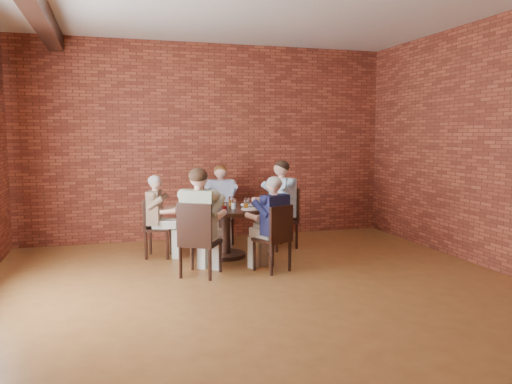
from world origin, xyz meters
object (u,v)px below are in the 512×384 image
object	(u,v)px
diner_e	(272,224)
diner_c	(158,217)
chair_b	(221,213)
diner_d	(200,222)
dining_table	(225,222)
chair_a	(284,215)
smartphone	(254,208)
diner_a	(279,205)
diner_b	(221,204)
chair_d	(198,237)
chair_e	(276,236)
chair_c	(154,225)

from	to	relation	value
diner_e	diner_c	bearing A→B (deg)	-66.18
chair_b	diner_d	bearing A→B (deg)	-100.67
dining_table	chair_a	distance (m)	1.12
diner_c	diner_d	size ratio (longest dim) A/B	0.87
dining_table	diner_d	world-z (taller)	diner_d
chair_b	smartphone	size ratio (longest dim) A/B	7.18
diner_d	diner_e	distance (m)	0.96
dining_table	diner_a	bearing A→B (deg)	18.47
diner_d	diner_e	bearing A→B (deg)	-152.70
diner_c	diner_d	xyz separation A→B (m)	(0.43, -1.15, 0.09)
smartphone	chair_b	bearing A→B (deg)	79.50
chair_a	diner_e	size ratio (longest dim) A/B	0.77
chair_a	diner_b	xyz separation A→B (m)	(-0.91, 0.61, 0.13)
chair_a	diner_c	bearing A→B (deg)	-106.33
chair_b	diner_e	distance (m)	2.00
dining_table	chair_b	world-z (taller)	chair_b
dining_table	chair_a	world-z (taller)	chair_a
chair_a	diner_e	distance (m)	1.44
dining_table	smartphone	xyz separation A→B (m)	(0.38, -0.24, 0.23)
diner_a	chair_d	world-z (taller)	diner_a
chair_b	diner_d	distance (m)	2.05
diner_d	chair_e	distance (m)	1.02
chair_e	smartphone	xyz separation A→B (m)	(-0.09, 0.76, 0.26)
diner_c	diner_d	bearing A→B (deg)	-143.11
chair_b	chair_d	distance (m)	2.13
diner_c	chair_d	size ratio (longest dim) A/B	1.26
diner_b	smartphone	xyz separation A→B (m)	(0.23, -1.20, 0.09)
chair_b	smartphone	distance (m)	1.33
smartphone	chair_e	bearing A→B (deg)	-103.65
dining_table	chair_c	bearing A→B (deg)	163.64
diner_a	chair_d	distance (m)	2.01
dining_table	diner_c	size ratio (longest dim) A/B	1.02
dining_table	diner_a	xyz separation A→B (m)	(0.97, 0.32, 0.18)
chair_b	chair_e	distance (m)	2.07
diner_a	chair_c	world-z (taller)	diner_a
chair_c	smartphone	world-z (taller)	chair_c
diner_b	diner_c	world-z (taller)	diner_b
dining_table	chair_b	xyz separation A→B (m)	(0.17, 1.05, -0.02)
diner_c	diner_e	bearing A→B (deg)	-114.74
chair_a	chair_e	world-z (taller)	chair_a
chair_a	chair_e	bearing A→B (deg)	-42.08
chair_a	chair_d	bearing A→B (deg)	-69.74
diner_b	diner_c	size ratio (longest dim) A/B	1.08
chair_c	chair_e	world-z (taller)	chair_e
chair_b	chair_d	xyz separation A→B (m)	(-0.74, -2.00, 0.02)
diner_a	diner_b	bearing A→B (deg)	-146.52
diner_c	chair_e	bearing A→B (deg)	-115.68
dining_table	diner_d	bearing A→B (deg)	-120.84
diner_b	diner_d	bearing A→B (deg)	-101.12
dining_table	chair_e	distance (m)	1.11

